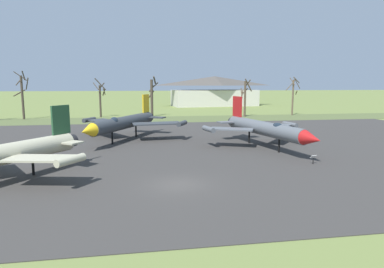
{
  "coord_description": "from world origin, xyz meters",
  "views": [
    {
      "loc": [
        -2.83,
        -23.91,
        7.51
      ],
      "look_at": [
        2.85,
        11.13,
        2.08
      ],
      "focal_mm": 31.43,
      "sensor_mm": 36.0,
      "label": 1
    }
  ],
  "objects_px": {
    "jet_fighter_front_left": "(265,128)",
    "visitor_building": "(214,91)",
    "jet_fighter_rear_left": "(124,122)",
    "info_placard_front_left": "(313,158)"
  },
  "relations": [
    {
      "from": "jet_fighter_front_left",
      "to": "jet_fighter_rear_left",
      "type": "height_order",
      "value": "jet_fighter_rear_left"
    },
    {
      "from": "info_placard_front_left",
      "to": "visitor_building",
      "type": "height_order",
      "value": "visitor_building"
    },
    {
      "from": "jet_fighter_front_left",
      "to": "jet_fighter_rear_left",
      "type": "distance_m",
      "value": 17.99
    },
    {
      "from": "info_placard_front_left",
      "to": "jet_fighter_rear_left",
      "type": "distance_m",
      "value": 24.01
    },
    {
      "from": "jet_fighter_rear_left",
      "to": "visitor_building",
      "type": "relative_size",
      "value": 0.55
    },
    {
      "from": "jet_fighter_front_left",
      "to": "visitor_building",
      "type": "relative_size",
      "value": 0.57
    },
    {
      "from": "jet_fighter_front_left",
      "to": "visitor_building",
      "type": "xyz_separation_m",
      "value": [
        10.6,
        71.69,
        2.39
      ]
    },
    {
      "from": "info_placard_front_left",
      "to": "jet_fighter_rear_left",
      "type": "relative_size",
      "value": 0.06
    },
    {
      "from": "jet_fighter_front_left",
      "to": "visitor_building",
      "type": "bearing_deg",
      "value": 81.59
    },
    {
      "from": "jet_fighter_rear_left",
      "to": "jet_fighter_front_left",
      "type": "bearing_deg",
      "value": -26.03
    }
  ]
}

